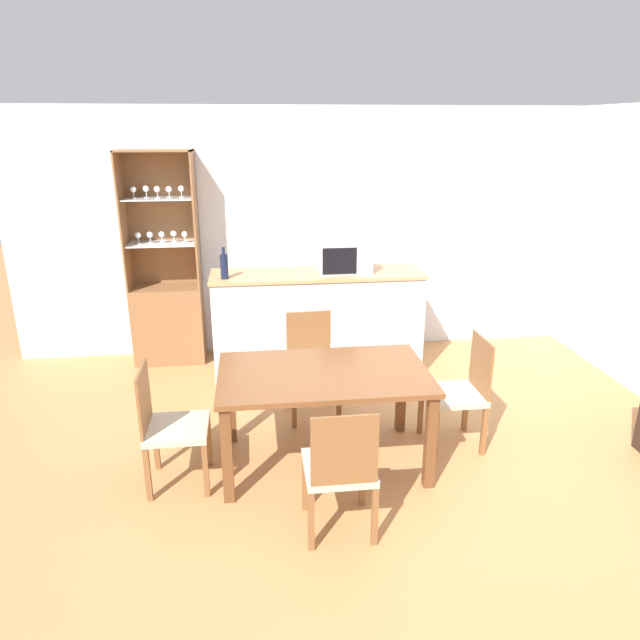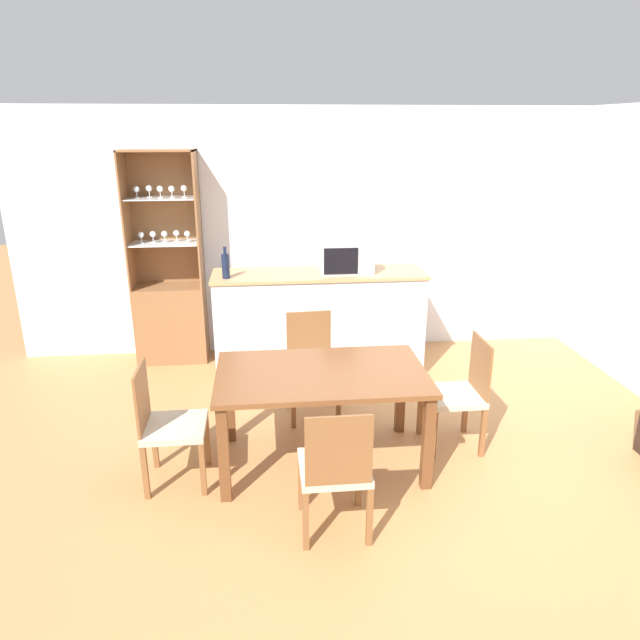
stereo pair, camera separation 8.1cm
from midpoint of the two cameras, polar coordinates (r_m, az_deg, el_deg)
name	(u,v)px [view 1 (the left image)]	position (r m, az deg, el deg)	size (l,w,h in m)	color
ground_plane	(393,479)	(4.19, 6.77, -15.49)	(18.00, 18.00, 0.00)	#B27A47
wall_back	(339,233)	(6.14, 1.51, 8.73)	(6.80, 0.06, 2.55)	silver
kitchen_counter	(317,323)	(5.62, -0.67, -0.27)	(2.04, 0.57, 1.02)	silver
display_cabinet	(168,305)	(6.09, -15.34, 1.47)	(0.71, 0.39, 2.14)	brown
dining_table	(324,384)	(4.04, -0.22, -6.46)	(1.47, 0.89, 0.72)	brown
dining_chair_head_far	(312,366)	(4.82, -1.32, -4.60)	(0.44, 0.44, 0.87)	#C1B299
dining_chair_head_near	(340,469)	(3.47, 1.31, -14.67)	(0.41, 0.41, 0.87)	#C1B299
dining_chair_side_left_near	(170,426)	(4.04, -15.32, -10.22)	(0.42, 0.42, 0.87)	#C1B299
dining_chair_side_right_far	(459,392)	(4.48, 13.26, -7.04)	(0.42, 0.42, 0.87)	#C1B299
microwave	(344,257)	(5.48, 2.00, 6.32)	(0.50, 0.34, 0.29)	#B7BABF
wine_bottle	(224,266)	(5.30, -9.99, 5.35)	(0.07, 0.07, 0.29)	#141E38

